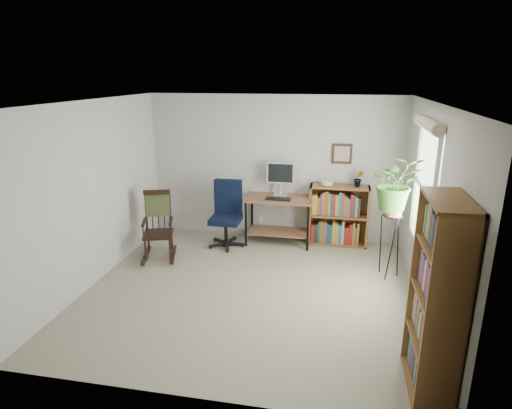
% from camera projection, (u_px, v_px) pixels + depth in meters
% --- Properties ---
extents(floor, '(4.20, 4.00, 0.00)m').
position_uv_depth(floor, '(250.00, 290.00, 5.60)').
color(floor, gray).
rests_on(floor, ground).
extents(ceiling, '(4.20, 4.00, 0.00)m').
position_uv_depth(ceiling, '(249.00, 102.00, 4.89)').
color(ceiling, silver).
rests_on(ceiling, ground).
extents(wall_back, '(4.20, 0.00, 2.40)m').
position_uv_depth(wall_back, '(274.00, 168.00, 7.12)').
color(wall_back, '#B2B2AD').
rests_on(wall_back, ground).
extents(wall_front, '(4.20, 0.00, 2.40)m').
position_uv_depth(wall_front, '(199.00, 274.00, 3.37)').
color(wall_front, '#B2B2AD').
rests_on(wall_front, ground).
extents(wall_left, '(0.00, 4.00, 2.40)m').
position_uv_depth(wall_left, '(94.00, 194.00, 5.62)').
color(wall_left, '#B2B2AD').
rests_on(wall_left, ground).
extents(wall_right, '(0.00, 4.00, 2.40)m').
position_uv_depth(wall_right, '(430.00, 212.00, 4.87)').
color(wall_right, '#B2B2AD').
rests_on(wall_right, ground).
extents(window, '(0.12, 1.20, 1.50)m').
position_uv_depth(window, '(424.00, 188.00, 5.10)').
color(window, silver).
rests_on(window, wall_right).
extents(desk, '(1.09, 0.60, 0.78)m').
position_uv_depth(desk, '(279.00, 220.00, 7.05)').
color(desk, brown).
rests_on(desk, floor).
extents(monitor, '(0.46, 0.16, 0.56)m').
position_uv_depth(monitor, '(281.00, 179.00, 6.99)').
color(monitor, silver).
rests_on(monitor, desk).
extents(keyboard, '(0.40, 0.15, 0.02)m').
position_uv_depth(keyboard, '(278.00, 199.00, 6.82)').
color(keyboard, black).
rests_on(keyboard, desk).
extents(office_chair, '(0.61, 0.61, 1.09)m').
position_uv_depth(office_chair, '(226.00, 214.00, 6.86)').
color(office_chair, black).
rests_on(office_chair, floor).
extents(rocking_chair, '(0.79, 1.02, 1.04)m').
position_uv_depth(rocking_chair, '(158.00, 225.00, 6.44)').
color(rocking_chair, black).
rests_on(rocking_chair, floor).
extents(low_bookshelf, '(0.94, 0.31, 0.99)m').
position_uv_depth(low_bookshelf, '(338.00, 215.00, 6.96)').
color(low_bookshelf, brown).
rests_on(low_bookshelf, floor).
extents(tall_bookshelf, '(0.33, 0.77, 1.77)m').
position_uv_depth(tall_bookshelf, '(437.00, 298.00, 3.63)').
color(tall_bookshelf, brown).
rests_on(tall_bookshelf, floor).
extents(plant_stand, '(0.30, 0.30, 1.04)m').
position_uv_depth(plant_stand, '(390.00, 241.00, 5.83)').
color(plant_stand, black).
rests_on(plant_stand, floor).
extents(spider_plant, '(1.69, 1.88, 1.46)m').
position_uv_depth(spider_plant, '(399.00, 156.00, 5.48)').
color(spider_plant, '#3C7027').
rests_on(spider_plant, plant_stand).
extents(potted_plant_small, '(0.13, 0.24, 0.11)m').
position_uv_depth(potted_plant_small, '(358.00, 183.00, 6.76)').
color(potted_plant_small, '#3C7027').
rests_on(potted_plant_small, low_bookshelf).
extents(framed_picture, '(0.32, 0.04, 0.32)m').
position_uv_depth(framed_picture, '(342.00, 154.00, 6.81)').
color(framed_picture, black).
rests_on(framed_picture, wall_back).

